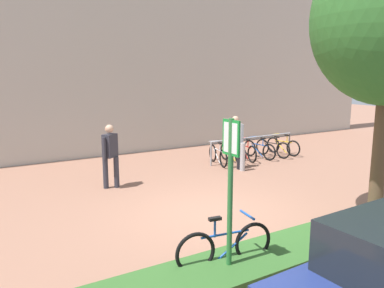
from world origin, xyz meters
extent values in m
plane|color=#936651|center=(0.00, 0.00, 0.00)|extent=(60.00, 60.00, 0.00)
cube|color=#B2ADA3|center=(0.00, 7.68, 5.00)|extent=(28.00, 1.20, 10.00)
cube|color=#336028|center=(-0.32, -2.24, 0.08)|extent=(7.00, 1.10, 0.16)
cylinder|color=brown|center=(2.38, -2.18, 1.43)|extent=(0.28, 0.28, 2.86)
cylinder|color=#2D7238|center=(-1.31, -2.24, 1.20)|extent=(0.08, 0.08, 2.40)
cube|color=#198C33|center=(-1.31, -2.24, 2.12)|extent=(0.05, 0.36, 0.52)
cube|color=white|center=(-1.31, -2.24, 2.12)|extent=(0.05, 0.30, 0.44)
torus|color=black|center=(-1.74, -1.95, 0.33)|extent=(0.66, 0.16, 0.66)
torus|color=black|center=(-0.73, -2.10, 0.33)|extent=(0.66, 0.16, 0.66)
cylinder|color=#194CA5|center=(-1.23, -2.03, 0.55)|extent=(0.83, 0.16, 0.04)
cylinder|color=#194CA5|center=(-1.13, -2.04, 0.30)|extent=(0.60, 0.12, 0.44)
cylinder|color=#194CA5|center=(-1.41, -2.00, 0.67)|extent=(0.04, 0.04, 0.28)
cube|color=black|center=(-1.41, -2.00, 0.83)|extent=(0.21, 0.11, 0.05)
cylinder|color=#194CA5|center=(-0.85, -2.08, 0.81)|extent=(0.10, 0.42, 0.04)
cylinder|color=#99999E|center=(2.39, 3.77, 0.40)|extent=(0.06, 0.06, 0.80)
cylinder|color=#99999E|center=(6.08, 3.88, 0.40)|extent=(0.06, 0.06, 0.80)
cylinder|color=#99999E|center=(4.24, 3.83, 0.80)|extent=(3.70, 0.17, 0.06)
torus|color=black|center=(2.59, 3.35, 0.30)|extent=(0.18, 0.60, 0.61)
torus|color=black|center=(2.79, 4.27, 0.30)|extent=(0.18, 0.60, 0.61)
cylinder|color=silver|center=(2.69, 3.81, 0.51)|extent=(0.20, 0.76, 0.03)
cylinder|color=silver|center=(2.71, 3.90, 0.27)|extent=(0.15, 0.55, 0.40)
cylinder|color=silver|center=(2.66, 3.64, 0.62)|extent=(0.03, 0.03, 0.26)
cube|color=black|center=(2.66, 3.64, 0.76)|extent=(0.11, 0.20, 0.05)
cylinder|color=silver|center=(2.77, 4.16, 0.75)|extent=(0.39, 0.12, 0.04)
torus|color=black|center=(3.29, 3.35, 0.30)|extent=(0.09, 0.61, 0.61)
torus|color=black|center=(3.34, 4.28, 0.30)|extent=(0.09, 0.61, 0.61)
cylinder|color=gold|center=(3.31, 3.82, 0.51)|extent=(0.07, 0.77, 0.03)
cylinder|color=gold|center=(3.32, 3.91, 0.27)|extent=(0.06, 0.56, 0.40)
cylinder|color=gold|center=(3.30, 3.65, 0.62)|extent=(0.03, 0.03, 0.26)
cube|color=black|center=(3.30, 3.65, 0.76)|extent=(0.08, 0.19, 0.05)
cylinder|color=gold|center=(3.33, 4.17, 0.75)|extent=(0.39, 0.06, 0.04)
torus|color=black|center=(3.85, 3.40, 0.30)|extent=(0.16, 0.61, 0.61)
torus|color=black|center=(4.01, 4.33, 0.30)|extent=(0.16, 0.61, 0.61)
cylinder|color=red|center=(3.93, 3.87, 0.51)|extent=(0.17, 0.76, 0.03)
cylinder|color=red|center=(3.94, 3.96, 0.27)|extent=(0.13, 0.55, 0.40)
cylinder|color=red|center=(3.90, 3.70, 0.62)|extent=(0.03, 0.03, 0.26)
cube|color=black|center=(3.90, 3.70, 0.76)|extent=(0.10, 0.19, 0.05)
cylinder|color=red|center=(3.99, 4.22, 0.75)|extent=(0.39, 0.10, 0.04)
torus|color=black|center=(4.60, 3.38, 0.30)|extent=(0.13, 0.61, 0.61)
torus|color=black|center=(4.48, 4.31, 0.30)|extent=(0.13, 0.61, 0.61)
cylinder|color=#194CA5|center=(4.54, 3.84, 0.51)|extent=(0.13, 0.77, 0.03)
cylinder|color=#194CA5|center=(4.53, 3.93, 0.27)|extent=(0.10, 0.56, 0.40)
cylinder|color=#194CA5|center=(4.57, 3.68, 0.62)|extent=(0.03, 0.03, 0.26)
cube|color=black|center=(4.57, 3.68, 0.76)|extent=(0.10, 0.19, 0.05)
cylinder|color=#194CA5|center=(4.50, 4.20, 0.75)|extent=(0.39, 0.08, 0.04)
torus|color=black|center=(5.25, 3.34, 0.30)|extent=(0.17, 0.61, 0.61)
torus|color=black|center=(5.07, 4.27, 0.30)|extent=(0.17, 0.61, 0.61)
cylinder|color=black|center=(5.16, 3.81, 0.51)|extent=(0.18, 0.76, 0.03)
cylinder|color=black|center=(5.14, 3.90, 0.27)|extent=(0.14, 0.55, 0.40)
cylinder|color=black|center=(5.19, 3.64, 0.62)|extent=(0.03, 0.03, 0.26)
cube|color=black|center=(5.19, 3.64, 0.76)|extent=(0.11, 0.19, 0.05)
cylinder|color=black|center=(5.09, 4.16, 0.75)|extent=(0.39, 0.11, 0.04)
torus|color=black|center=(5.85, 3.43, 0.30)|extent=(0.15, 0.61, 0.61)
torus|color=black|center=(5.70, 4.36, 0.30)|extent=(0.15, 0.61, 0.61)
cylinder|color=gold|center=(5.78, 3.90, 0.51)|extent=(0.15, 0.77, 0.03)
cylinder|color=gold|center=(5.76, 3.99, 0.27)|extent=(0.12, 0.56, 0.40)
cylinder|color=gold|center=(5.80, 3.73, 0.62)|extent=(0.03, 0.03, 0.26)
cube|color=black|center=(5.80, 3.73, 0.76)|extent=(0.10, 0.19, 0.05)
cylinder|color=gold|center=(5.72, 4.25, 0.75)|extent=(0.39, 0.09, 0.04)
cylinder|color=#ADADB2|center=(2.86, 2.69, 0.45)|extent=(0.16, 0.16, 0.90)
cylinder|color=#2D2D38|center=(-1.46, 3.09, 0.42)|extent=(0.14, 0.14, 0.85)
cylinder|color=#2D2D38|center=(-1.19, 3.02, 0.42)|extent=(0.14, 0.14, 0.85)
cube|color=#2D2D38|center=(-1.33, 3.05, 1.16)|extent=(0.46, 0.43, 0.62)
cylinder|color=#2D2D38|center=(-1.54, 2.90, 1.13)|extent=(0.09, 0.09, 0.59)
cylinder|color=#2D2D38|center=(-1.12, 3.21, 1.13)|extent=(0.09, 0.09, 0.59)
sphere|color=tan|center=(-1.33, 3.05, 1.61)|extent=(0.22, 0.22, 0.22)
cylinder|color=black|center=(2.77, 3.22, 0.42)|extent=(0.14, 0.14, 0.85)
cylinder|color=black|center=(2.90, 2.91, 0.42)|extent=(0.14, 0.14, 0.85)
cube|color=silver|center=(2.84, 3.07, 1.16)|extent=(0.43, 0.30, 0.62)
cylinder|color=silver|center=(2.58, 3.11, 1.13)|extent=(0.09, 0.09, 0.59)
cylinder|color=silver|center=(3.09, 3.03, 1.13)|extent=(0.09, 0.09, 0.59)
sphere|color=tan|center=(2.84, 3.07, 1.61)|extent=(0.22, 0.22, 0.22)
camera|label=1|loc=(-4.59, -6.60, 3.02)|focal=35.78mm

